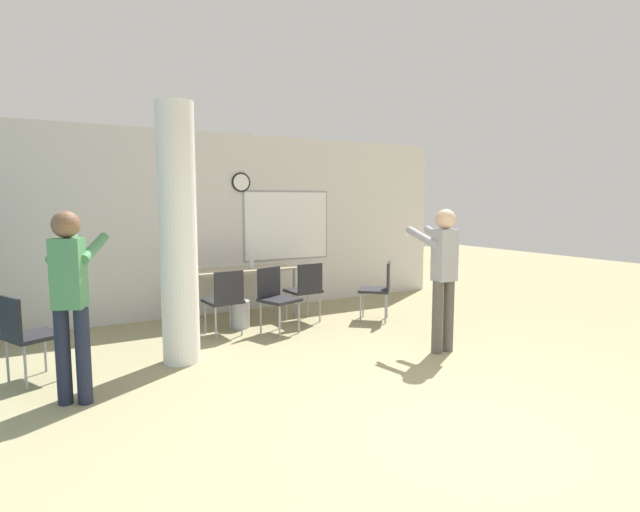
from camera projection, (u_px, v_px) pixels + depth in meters
The scene contains 13 objects.
ground_plane at pixel (466, 442), 3.67m from camera, with size 24.00×24.00×0.00m, color tan.
wall_back at pixel (230, 224), 7.88m from camera, with size 8.00×0.15×2.80m.
support_pillar at pixel (178, 235), 5.34m from camera, with size 0.40×0.40×2.80m.
folding_table at pixel (240, 272), 7.45m from camera, with size 1.65×0.65×0.75m.
bottle_on_table at pixel (251, 262), 7.47m from camera, with size 0.07×0.07×0.25m.
waste_bin at pixel (239, 314), 6.96m from camera, with size 0.28×0.28×0.38m.
chair_table_left at pixel (225, 297), 6.49m from camera, with size 0.47×0.47×0.87m.
chair_table_right at pixel (305, 287), 7.23m from camera, with size 0.46×0.46×0.87m.
chair_mid_room at pixel (379, 286), 7.34m from camera, with size 0.62×0.62×0.87m.
chair_table_front at pixel (276, 295), 6.66m from camera, with size 0.56×0.56×0.87m.
chair_by_left_wall at pixel (26, 331), 4.81m from camera, with size 0.59×0.59×0.87m.
person_playing_side at pixel (443, 269), 5.76m from camera, with size 0.38×0.66×1.67m.
person_watching_back at pixel (71, 292), 4.28m from camera, with size 0.55×0.68×1.68m.
Camera 1 is at (-2.68, -2.49, 1.77)m, focal length 28.00 mm.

